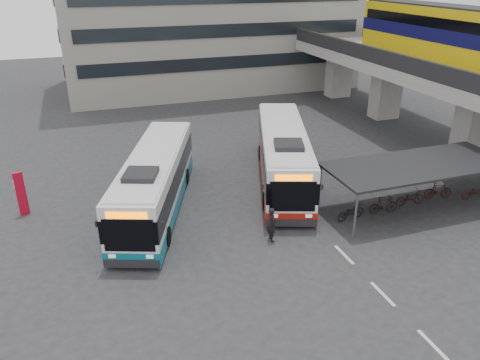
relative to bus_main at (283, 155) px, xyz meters
name	(u,v)px	position (x,y,z in m)	size (l,w,h in m)	color
ground	(295,265)	(-3.16, -8.52, -1.66)	(120.00, 120.00, 0.00)	#28282B
viaduct	(451,58)	(13.84, 2.63, 4.58)	(8.00, 32.00, 9.68)	gray
bike_shelter	(416,181)	(5.34, -5.52, -0.14)	(10.00, 4.00, 2.54)	#595B60
road_markings	(383,294)	(-0.66, -11.52, -1.65)	(0.15, 7.60, 0.01)	beige
bus_main	(283,155)	(0.00, 0.00, 0.00)	(6.50, 12.24, 3.57)	white
bus_teal	(155,182)	(-7.98, -1.21, -0.06)	(6.42, 11.76, 3.43)	white
pedestrian	(272,224)	(-3.33, -6.25, -0.78)	(0.64, 0.42, 1.75)	black
sign_totem_north	(21,193)	(-14.76, 0.48, -0.41)	(0.51, 0.30, 2.42)	#B40B22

